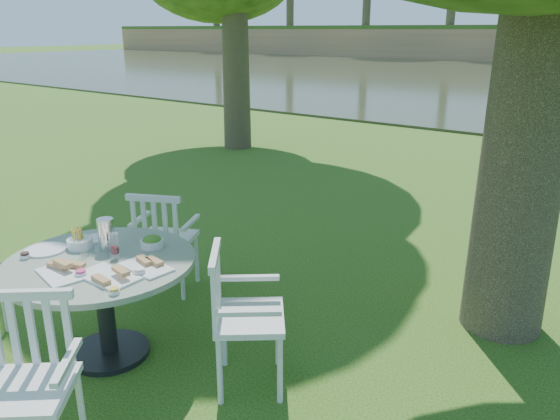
{
  "coord_description": "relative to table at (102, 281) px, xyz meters",
  "views": [
    {
      "loc": [
        2.51,
        -3.11,
        2.23
      ],
      "look_at": [
        0.0,
        0.2,
        0.85
      ],
      "focal_mm": 35.0,
      "sensor_mm": 36.0,
      "label": 1
    }
  ],
  "objects": [
    {
      "name": "ground",
      "position": [
        0.53,
        1.13,
        -0.58
      ],
      "size": [
        140.0,
        140.0,
        0.0
      ],
      "primitive_type": "plane",
      "color": "#1E410D",
      "rests_on": "ground"
    },
    {
      "name": "chair_se",
      "position": [
        0.53,
        -0.84,
        -0.03
      ],
      "size": [
        0.65,
        0.65,
        0.95
      ],
      "rotation": [
        0.0,
        0.0,
        0.71
      ],
      "color": "silver",
      "rests_on": "ground"
    },
    {
      "name": "tableware",
      "position": [
        -0.04,
        0.05,
        0.2
      ],
      "size": [
        1.13,
        0.89,
        0.23
      ],
      "color": "white",
      "rests_on": "table"
    },
    {
      "name": "chair_ne",
      "position": [
        0.95,
        0.3,
        -0.03
      ],
      "size": [
        0.64,
        0.65,
        0.94
      ],
      "rotation": [
        0.0,
        0.0,
        -4.03
      ],
      "color": "silver",
      "rests_on": "ground"
    },
    {
      "name": "table",
      "position": [
        0.0,
        0.0,
        0.0
      ],
      "size": [
        1.28,
        1.28,
        0.74
      ],
      "color": "black",
      "rests_on": "ground"
    },
    {
      "name": "chair_nw",
      "position": [
        -0.42,
        0.9,
        -0.03
      ],
      "size": [
        0.62,
        0.6,
        0.93
      ],
      "rotation": [
        0.0,
        0.0,
        -2.69
      ],
      "color": "silver",
      "rests_on": "ground"
    }
  ]
}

